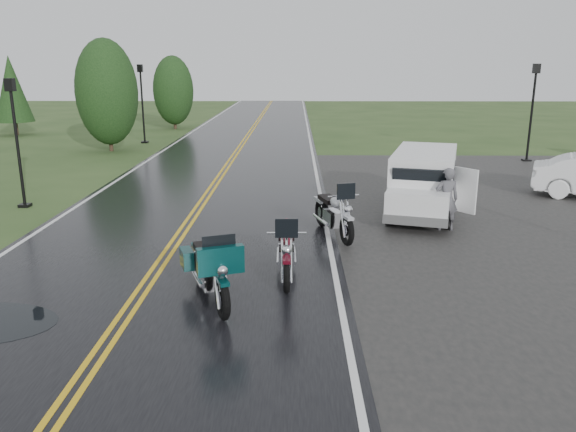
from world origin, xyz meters
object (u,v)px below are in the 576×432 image
object	(u,v)px
van_white	(391,192)
person_at_van	(446,200)
lamp_post_near_left	(17,144)
motorcycle_red	(287,261)
motorcycle_silver	(347,218)
lamp_post_far_left	(142,104)
lamp_post_far_right	(532,113)
motorcycle_teal	(222,282)

from	to	relation	value
van_white	person_at_van	bearing A→B (deg)	-4.08
lamp_post_near_left	van_white	bearing A→B (deg)	-10.01
motorcycle_red	motorcycle_silver	distance (m)	3.20
van_white	lamp_post_far_left	distance (m)	20.18
motorcycle_silver	motorcycle_red	bearing A→B (deg)	-132.24
van_white	person_at_van	size ratio (longest dim) A/B	2.85
lamp_post_near_left	lamp_post_far_left	world-z (taller)	lamp_post_far_left
van_white	lamp_post_far_right	bearing A→B (deg)	69.84
motorcycle_silver	lamp_post_far_right	size ratio (longest dim) A/B	0.57
lamp_post_near_left	motorcycle_teal	bearing A→B (deg)	-48.15
motorcycle_silver	lamp_post_far_right	bearing A→B (deg)	37.22
lamp_post_far_right	lamp_post_far_left	bearing A→B (deg)	162.39
lamp_post_near_left	person_at_van	bearing A→B (deg)	-11.22
person_at_van	van_white	bearing A→B (deg)	-20.11
lamp_post_far_left	lamp_post_near_left	bearing A→B (deg)	-89.50
person_at_van	lamp_post_far_left	bearing A→B (deg)	-53.66
person_at_van	lamp_post_near_left	xyz separation A→B (m)	(-12.38, 2.46, 1.13)
motorcycle_red	motorcycle_teal	xyz separation A→B (m)	(-1.07, -1.19, 0.03)
motorcycle_teal	person_at_van	bearing A→B (deg)	26.31
van_white	lamp_post_far_left	xyz separation A→B (m)	(-11.15, 16.78, 1.24)
motorcycle_red	lamp_post_near_left	size ratio (longest dim) A/B	0.60
motorcycle_silver	van_white	size ratio (longest dim) A/B	0.53
motorcycle_red	van_white	world-z (taller)	van_white
motorcycle_silver	lamp_post_far_left	bearing A→B (deg)	101.02
van_white	lamp_post_far_right	world-z (taller)	lamp_post_far_right
motorcycle_teal	van_white	size ratio (longest dim) A/B	0.52
van_white	person_at_van	distance (m)	1.46
van_white	motorcycle_teal	bearing A→B (deg)	-105.75
motorcycle_silver	person_at_van	distance (m)	3.11
lamp_post_near_left	lamp_post_far_right	bearing A→B (deg)	24.78
person_at_van	lamp_post_near_left	bearing A→B (deg)	-10.77
motorcycle_teal	lamp_post_near_left	xyz separation A→B (m)	(-7.19, 8.02, 1.23)
motorcycle_teal	lamp_post_far_right	world-z (taller)	lamp_post_far_right
lamp_post_far_left	lamp_post_far_right	xyz separation A→B (m)	(19.11, -6.07, 0.01)
van_white	lamp_post_far_left	size ratio (longest dim) A/B	1.09
van_white	lamp_post_far_left	bearing A→B (deg)	140.09
motorcycle_teal	van_white	bearing A→B (deg)	37.10
motorcycle_teal	lamp_post_near_left	bearing A→B (deg)	111.18
motorcycle_red	motorcycle_teal	distance (m)	1.60
lamp_post_far_right	motorcycle_teal	bearing A→B (deg)	-125.10
person_at_van	lamp_post_far_right	xyz separation A→B (m)	(6.60, 11.22, 1.35)
motorcycle_teal	van_white	distance (m)	7.19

